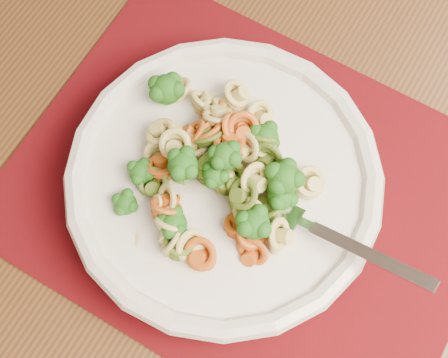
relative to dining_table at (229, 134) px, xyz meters
The scene contains 5 objects.
dining_table is the anchor object (origin of this frame).
placemat 0.17m from the dining_table, 44.69° to the right, with size 0.43×0.34×0.00m, color #4E0310.
pasta_bowl 0.19m from the dining_table, 56.56° to the right, with size 0.28×0.28×0.05m.
pasta_broccoli_heap 0.20m from the dining_table, 56.56° to the right, with size 0.24×0.24×0.06m, color tan, non-canonical shape.
fork 0.23m from the dining_table, 35.98° to the right, with size 0.19×0.02×0.01m, color silver, non-canonical shape.
Camera 1 is at (-0.55, -0.53, 1.30)m, focal length 50.00 mm.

